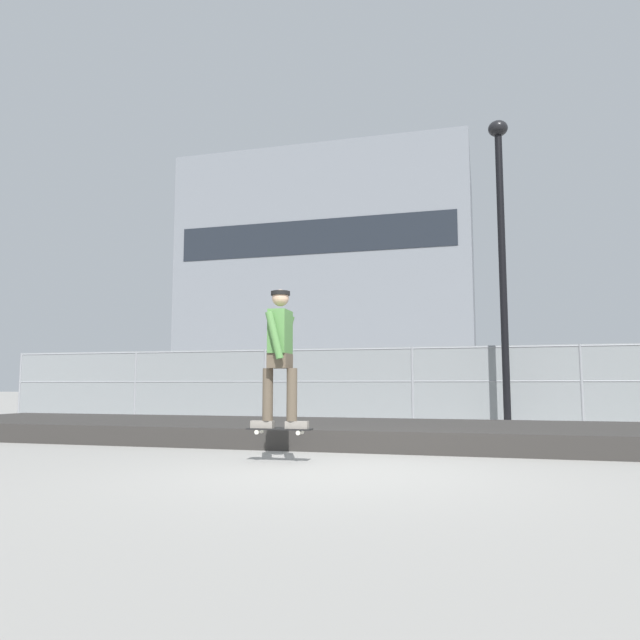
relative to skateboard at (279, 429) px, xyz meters
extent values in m
plane|color=gray|center=(0.79, -0.57, -0.40)|extent=(120.00, 120.00, 0.00)
cube|color=#33302D|center=(0.79, 2.84, -0.25)|extent=(16.96, 3.29, 0.30)
cube|color=black|center=(0.00, 0.00, 0.00)|extent=(0.81, 0.23, 0.02)
cylinder|color=silver|center=(0.26, 0.10, -0.03)|extent=(0.06, 0.03, 0.05)
cylinder|color=silver|center=(0.26, -0.08, -0.03)|extent=(0.06, 0.03, 0.05)
cylinder|color=silver|center=(-0.26, 0.08, -0.03)|extent=(0.06, 0.03, 0.05)
cylinder|color=silver|center=(-0.26, -0.10, -0.03)|extent=(0.06, 0.03, 0.05)
cube|color=#99999E|center=(0.26, 0.01, -0.01)|extent=(0.06, 0.14, 0.01)
cube|color=#99999E|center=(-0.26, -0.01, -0.01)|extent=(0.06, 0.14, 0.01)
cube|color=gray|center=(0.22, 0.01, 0.06)|extent=(0.28, 0.11, 0.09)
cube|color=gray|center=(-0.22, -0.01, 0.06)|extent=(0.28, 0.11, 0.09)
cylinder|color=brown|center=(0.15, 0.01, 0.42)|extent=(0.13, 0.13, 0.64)
cylinder|color=brown|center=(-0.15, -0.01, 0.42)|extent=(0.13, 0.13, 0.64)
cube|color=brown|center=(0.00, 0.00, 0.83)|extent=(0.25, 0.35, 0.18)
cube|color=#4C7F3F|center=(0.00, 0.00, 1.19)|extent=(0.23, 0.39, 0.54)
cylinder|color=#4C7F3F|center=(-0.01, 0.24, 1.13)|extent=(0.23, 0.10, 0.58)
cylinder|color=#4C7F3F|center=(0.01, -0.24, 1.13)|extent=(0.23, 0.10, 0.58)
sphere|color=tan|center=(0.00, 0.00, 1.62)|extent=(0.21, 0.21, 0.21)
cylinder|color=black|center=(0.00, 0.00, 1.68)|extent=(0.24, 0.24, 0.05)
cylinder|color=gray|center=(-10.50, 7.49, 0.53)|extent=(0.06, 0.06, 1.85)
cylinder|color=gray|center=(-6.74, 7.49, 0.53)|extent=(0.06, 0.06, 1.85)
cylinder|color=gray|center=(-2.97, 7.49, 0.53)|extent=(0.06, 0.06, 1.85)
cylinder|color=gray|center=(0.79, 7.49, 0.53)|extent=(0.06, 0.06, 1.85)
cylinder|color=gray|center=(4.55, 7.49, 0.53)|extent=(0.06, 0.06, 1.85)
cylinder|color=gray|center=(0.79, 7.49, 1.41)|extent=(22.58, 0.04, 0.04)
cylinder|color=gray|center=(0.79, 7.49, 0.62)|extent=(22.58, 0.04, 0.04)
cylinder|color=gray|center=(0.79, 7.49, -0.34)|extent=(22.58, 0.04, 0.04)
cube|color=gray|center=(0.79, 7.49, 0.53)|extent=(22.58, 0.01, 1.85)
cylinder|color=black|center=(2.92, 6.75, 2.90)|extent=(0.16, 0.16, 6.60)
ellipsoid|color=black|center=(2.92, 6.75, 6.38)|extent=(0.44, 0.44, 0.36)
cube|color=silver|center=(-2.02, 10.47, 0.27)|extent=(4.51, 2.09, 0.70)
cube|color=#23282D|center=(-2.22, 10.48, 0.94)|extent=(2.30, 1.74, 0.64)
cylinder|color=black|center=(-0.61, 11.23, -0.08)|extent=(0.65, 0.28, 0.64)
cylinder|color=black|center=(-0.72, 9.53, -0.08)|extent=(0.65, 0.28, 0.64)
cylinder|color=black|center=(-3.33, 11.41, -0.08)|extent=(0.65, 0.28, 0.64)
cylinder|color=black|center=(-3.44, 9.71, -0.08)|extent=(0.65, 0.28, 0.64)
cube|color=slate|center=(-9.05, 40.80, 8.86)|extent=(22.09, 15.05, 18.51)
cube|color=#1E232B|center=(-9.05, 33.26, 11.08)|extent=(20.32, 0.04, 2.50)
camera|label=1|loc=(2.40, -6.98, 0.54)|focal=33.52mm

